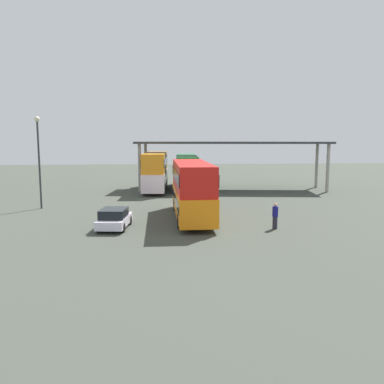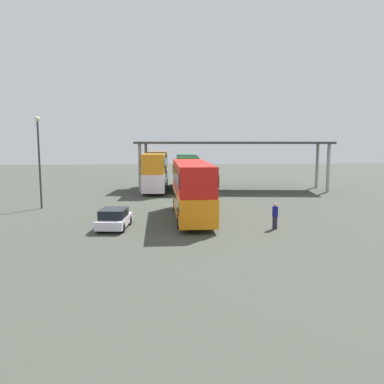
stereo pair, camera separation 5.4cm
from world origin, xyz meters
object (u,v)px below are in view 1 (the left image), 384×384
lamppost_tall (39,151)px  double_decker_mid_row (186,170)px  parked_hatchback (114,219)px  pedestrian_waiting (275,216)px  double_decker_near_canopy (156,170)px  double_decker_main (192,188)px

lamppost_tall → double_decker_mid_row: bearing=44.1°
parked_hatchback → lamppost_tall: (-7.16, 8.21, 4.24)m
lamppost_tall → pedestrian_waiting: size_ratio=4.50×
parked_hatchback → double_decker_near_canopy: double_decker_near_canopy is taller
double_decker_near_canopy → pedestrian_waiting: size_ratio=6.39×
parked_hatchback → double_decker_near_canopy: bearing=-1.1°
pedestrian_waiting → double_decker_main: bearing=173.5°
double_decker_mid_row → lamppost_tall: (-13.29, -12.86, 2.70)m
pedestrian_waiting → lamppost_tall: bearing=-176.8°
double_decker_near_canopy → double_decker_main: bearing=-167.3°
double_decker_near_canopy → pedestrian_waiting: bearing=-155.7°
double_decker_main → double_decker_mid_row: 18.12m
double_decker_main → double_decker_mid_row: size_ratio=0.95×
double_decker_mid_row → lamppost_tall: size_ratio=1.44×
double_decker_main → pedestrian_waiting: bearing=-127.5°
parked_hatchback → double_decker_mid_row: (6.13, 21.08, 1.53)m
parked_hatchback → double_decker_main: bearing=-55.2°
double_decker_near_canopy → lamppost_tall: 15.13m
double_decker_near_canopy → pedestrian_waiting: 22.18m
parked_hatchback → pedestrian_waiting: size_ratio=2.26×
double_decker_mid_row → pedestrian_waiting: double_decker_mid_row is taller
double_decker_mid_row → double_decker_main: bearing=179.7°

